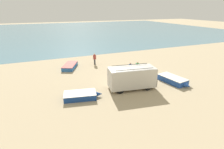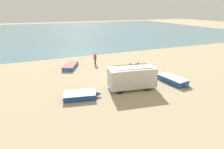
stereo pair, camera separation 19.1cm
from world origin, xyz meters
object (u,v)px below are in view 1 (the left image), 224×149
fishing_rowboat_1 (81,95)px  fisherman_1 (130,68)px  fishing_rowboat_2 (70,66)px  fishing_rowboat_0 (173,80)px  parked_van (132,77)px  fisherman_2 (95,58)px  fisherman_0 (137,67)px

fishing_rowboat_1 → fisherman_1: bearing=38.1°
fishing_rowboat_2 → fishing_rowboat_0: bearing=-110.6°
parked_van → fisherman_2: size_ratio=3.02×
fishing_rowboat_1 → fisherman_0: fisherman_0 is taller
fisherman_2 → parked_van: bearing=-37.1°
fisherman_0 → fisherman_2: fisherman_0 is taller
fishing_rowboat_1 → fishing_rowboat_0: bearing=9.4°
fishing_rowboat_2 → fishing_rowboat_1: bearing=-159.5°
parked_van → fisherman_0: parked_van is taller
parked_van → fishing_rowboat_1: (-5.57, -0.11, -0.99)m
fishing_rowboat_1 → parked_van: bearing=12.3°
parked_van → fisherman_0: 4.40m
fishing_rowboat_1 → fishing_rowboat_2: size_ratio=0.88×
fishing_rowboat_1 → fisherman_1: 8.21m
parked_van → fisherman_2: 9.92m
parked_van → fisherman_2: (-1.12, 9.85, -0.25)m
parked_van → fishing_rowboat_0: size_ratio=1.26×
fishing_rowboat_0 → fisherman_1: size_ratio=2.44×
parked_van → fisherman_1: size_ratio=3.08×
parked_van → fishing_rowboat_1: 5.66m
fisherman_0 → fisherman_2: 7.44m
fishing_rowboat_0 → fisherman_2: (-6.40, 10.31, 0.70)m
fishing_rowboat_0 → fisherman_1: 5.43m
fishing_rowboat_2 → fisherman_1: size_ratio=2.55×
fisherman_0 → fishing_rowboat_1: bearing=-133.3°
fisherman_0 → fisherman_1: fisherman_0 is taller
parked_van → fisherman_1: (1.73, 3.59, -0.27)m
fishing_rowboat_1 → fishing_rowboat_2: bearing=97.5°
parked_van → fisherman_1: bearing=72.9°
fishing_rowboat_0 → fisherman_0: size_ratio=2.35×
fishing_rowboat_2 → fisherman_2: 3.88m
fishing_rowboat_0 → fishing_rowboat_1: bearing=-101.7°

